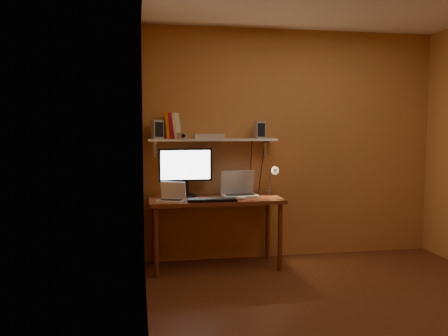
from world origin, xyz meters
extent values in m
cube|color=#592616|center=(0.00, 0.00, -0.01)|extent=(3.40, 3.20, 0.02)
cube|color=#B27236|center=(0.00, 1.61, 1.30)|extent=(3.40, 0.02, 2.60)
cube|color=#B27236|center=(-1.71, 0.00, 1.30)|extent=(0.02, 3.20, 2.60)
cube|color=maroon|center=(-0.95, 1.28, 0.73)|extent=(1.40, 0.60, 0.04)
cylinder|color=maroon|center=(-1.59, 1.04, 0.35)|extent=(0.05, 0.05, 0.71)
cylinder|color=maroon|center=(-0.31, 1.04, 0.35)|extent=(0.05, 0.05, 0.71)
cylinder|color=maroon|center=(-1.59, 1.52, 0.35)|extent=(0.05, 0.05, 0.71)
cylinder|color=maroon|center=(-0.31, 1.52, 0.35)|extent=(0.05, 0.05, 0.71)
cube|color=silver|center=(-0.95, 1.47, 1.36)|extent=(1.40, 0.25, 0.02)
cube|color=silver|center=(-1.57, 1.58, 1.26)|extent=(0.03, 0.03, 0.18)
cube|color=silver|center=(-0.33, 1.58, 1.26)|extent=(0.03, 0.03, 0.18)
cylinder|color=black|center=(-1.25, 1.45, 0.76)|extent=(0.26, 0.26, 0.02)
cube|color=black|center=(-1.25, 1.45, 0.85)|extent=(0.06, 0.05, 0.18)
cube|color=black|center=(-1.25, 1.45, 1.09)|extent=(0.58, 0.06, 0.36)
cube|color=white|center=(-1.25, 1.43, 1.09)|extent=(0.53, 0.03, 0.31)
cube|color=#95979D|center=(-0.67, 1.34, 0.76)|extent=(0.39, 0.29, 0.02)
cube|color=black|center=(-0.67, 1.34, 0.77)|extent=(0.33, 0.17, 0.00)
cube|color=#95979D|center=(-0.68, 1.44, 0.90)|extent=(0.38, 0.11, 0.26)
cube|color=#13203B|center=(-0.68, 1.44, 0.90)|extent=(0.33, 0.08, 0.22)
cube|color=silver|center=(-1.43, 1.11, 0.76)|extent=(0.31, 0.27, 0.02)
cube|color=black|center=(-1.43, 1.11, 0.77)|extent=(0.24, 0.18, 0.00)
cube|color=silver|center=(-1.40, 1.18, 0.86)|extent=(0.26, 0.15, 0.18)
cube|color=black|center=(-1.40, 1.18, 0.86)|extent=(0.22, 0.13, 0.15)
cube|color=black|center=(-1.02, 1.08, 0.76)|extent=(0.51, 0.19, 0.03)
ellipsoid|color=silver|center=(-0.70, 1.14, 0.77)|extent=(0.10, 0.08, 0.03)
cube|color=silver|center=(-0.29, 1.52, 0.74)|extent=(0.05, 0.06, 0.08)
cylinder|color=silver|center=(-0.29, 1.52, 0.89)|extent=(0.02, 0.02, 0.28)
cylinder|color=silver|center=(-0.29, 1.44, 1.03)|extent=(0.01, 0.16, 0.01)
cone|color=silver|center=(-0.29, 1.36, 1.03)|extent=(0.09, 0.09, 0.09)
sphere|color=#FFE0A5|center=(-0.29, 1.34, 1.03)|extent=(0.04, 0.04, 0.04)
cube|color=#95979D|center=(-1.55, 1.46, 1.47)|extent=(0.14, 0.14, 0.20)
cube|color=#95979D|center=(-0.43, 1.46, 1.47)|extent=(0.12, 0.12, 0.19)
cube|color=#D26B04|center=(-1.41, 1.49, 1.51)|extent=(0.11, 0.19, 0.28)
cube|color=maroon|center=(-1.38, 1.49, 1.51)|extent=(0.12, 0.20, 0.28)
cube|color=beige|center=(-1.34, 1.49, 1.51)|extent=(0.13, 0.20, 0.28)
cube|color=silver|center=(-1.28, 1.40, 1.41)|extent=(0.11, 0.04, 0.07)
cylinder|color=black|center=(-1.28, 1.38, 1.41)|extent=(0.04, 0.03, 0.04)
cube|color=silver|center=(-0.98, 1.46, 1.40)|extent=(0.35, 0.27, 0.05)
camera|label=1|loc=(-1.76, -3.62, 1.51)|focal=38.00mm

